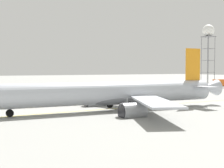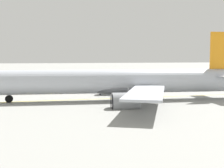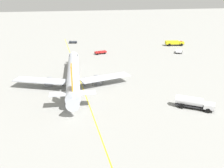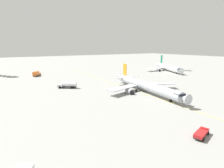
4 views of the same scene
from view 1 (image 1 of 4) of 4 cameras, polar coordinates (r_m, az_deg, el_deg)
ground_plane at (r=49.67m, az=-2.58°, el=-5.04°), size 600.00×600.00×0.00m
airliner_main at (r=49.51m, az=-0.33°, el=-1.92°), size 34.35×45.85×11.11m
fuel_tanker_truck at (r=84.30m, az=4.78°, el=-0.78°), size 8.48×7.10×2.87m
catering_truck_truck at (r=119.48m, az=19.92°, el=0.14°), size 5.98×7.81×3.10m
radar_tower at (r=150.46m, az=17.54°, el=9.05°), size 5.46×5.46×27.56m
taxiway_centreline at (r=52.24m, az=-0.46°, el=-4.64°), size 0.42×156.61×0.01m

